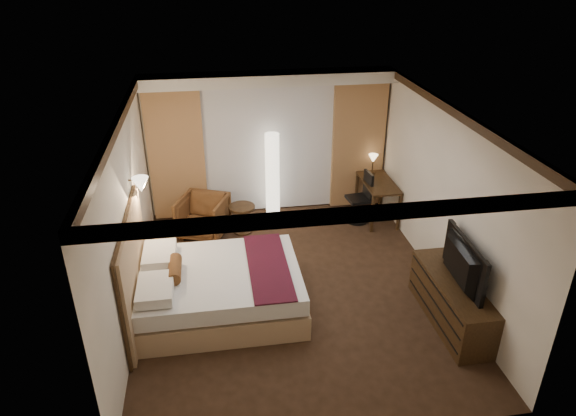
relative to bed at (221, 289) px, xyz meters
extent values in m
cube|color=black|center=(1.07, 0.35, -0.33)|extent=(4.50, 5.50, 0.01)
cube|color=white|center=(1.07, 0.35, 2.37)|extent=(4.50, 5.50, 0.01)
cube|color=beige|center=(1.07, 3.10, 1.02)|extent=(4.50, 0.02, 2.70)
cube|color=beige|center=(-1.18, 0.35, 1.02)|extent=(0.02, 5.50, 2.70)
cube|color=beige|center=(3.32, 0.35, 1.02)|extent=(0.02, 5.50, 2.70)
cube|color=white|center=(1.07, 2.85, 2.27)|extent=(4.50, 0.50, 0.20)
cube|color=silver|center=(1.07, 3.02, 0.92)|extent=(2.48, 0.04, 2.45)
cube|color=tan|center=(-0.63, 2.96, 0.92)|extent=(1.00, 0.14, 2.45)
cube|color=tan|center=(2.77, 2.96, 0.92)|extent=(1.00, 0.14, 2.45)
imported|color=#523218|center=(-0.23, 2.18, 0.08)|extent=(1.01, 0.98, 0.81)
imported|color=black|center=(3.04, -0.77, 0.67)|extent=(0.73, 1.21, 0.15)
camera|label=1|loc=(0.01, -5.98, 4.27)|focal=32.00mm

